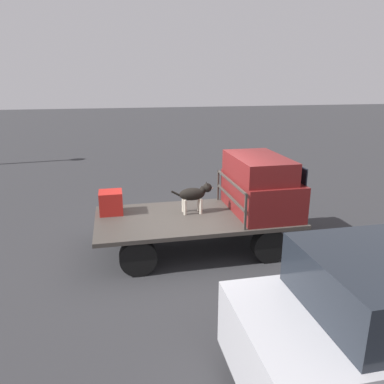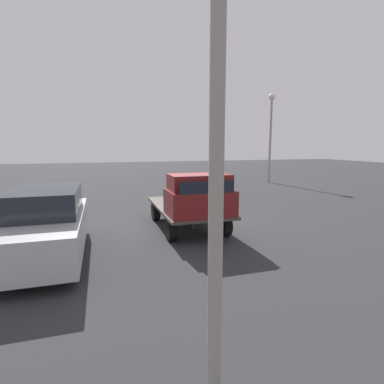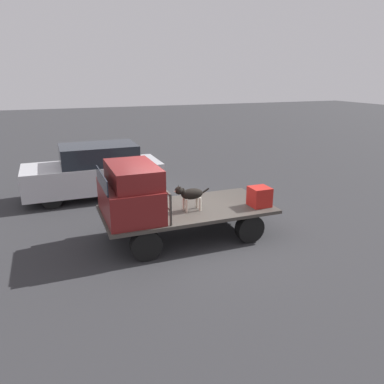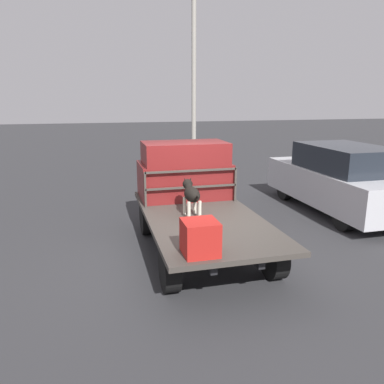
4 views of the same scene
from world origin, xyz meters
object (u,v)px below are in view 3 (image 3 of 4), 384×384
at_px(cargo_crate, 259,197).
at_px(parked_sedan, 95,171).
at_px(flatbed_truck, 187,215).
at_px(dog, 189,194).

relative_size(cargo_crate, parked_sedan, 0.11).
distance_m(flatbed_truck, cargo_crate, 1.83).
bearing_deg(parked_sedan, flatbed_truck, 110.01).
height_order(flatbed_truck, parked_sedan, parked_sedan).
distance_m(flatbed_truck, dog, 0.62).
xyz_separation_m(flatbed_truck, cargo_crate, (-1.71, 0.50, 0.42)).
relative_size(flatbed_truck, dog, 4.55).
xyz_separation_m(dog, parked_sedan, (1.66, -4.28, -0.30)).
bearing_deg(cargo_crate, flatbed_truck, -16.42).
xyz_separation_m(cargo_crate, parked_sedan, (3.38, -4.59, -0.13)).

